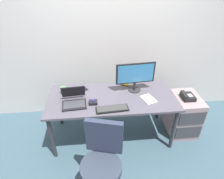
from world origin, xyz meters
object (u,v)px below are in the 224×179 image
Objects in this scene: desk_phone at (187,96)px; trackball_mouse at (93,102)px; keyboard at (112,109)px; cell_phone at (84,88)px; office_chair at (102,166)px; banana at (124,84)px; file_cabinet at (183,114)px; paper_notepad at (148,99)px; coffee_mug at (64,90)px; laptop at (74,100)px; monitor_main at (135,75)px.

trackball_mouse is at bearing -174.78° from desk_phone.
keyboard is 2.95× the size of cell_phone.
office_chair reaches higher than keyboard.
desk_phone is 1.37m from trackball_mouse.
trackball_mouse reaches higher than banana.
banana is (0.40, 1.15, 0.32)m from office_chair.
keyboard is (-1.12, -0.27, 0.07)m from desk_phone.
file_cabinet is 1.24m from keyboard.
desk_phone is 1.82× the size of trackball_mouse.
file_cabinet is 0.75m from paper_notepad.
desk_phone is at bearing 33.55° from office_chair.
desk_phone is 0.96× the size of paper_notepad.
office_chair is at bearing -84.38° from trackball_mouse.
file_cabinet is 0.35m from desk_phone.
coffee_mug reaches higher than keyboard.
file_cabinet is 1.03m from banana.
banana is at bearing 27.92° from laptop.
trackball_mouse reaches higher than keyboard.
monitor_main is (0.53, 1.00, 0.55)m from office_chair.
desk_phone is at bearing 13.73° from keyboard.
paper_notepad is (-0.62, -0.12, 0.42)m from file_cabinet.
paper_notepad is (0.75, 0.02, -0.02)m from trackball_mouse.
trackball_mouse reaches higher than desk_phone.
paper_notepad reaches higher than file_cabinet.
monitor_main reaches higher than laptop.
banana is (0.48, 0.42, -0.00)m from trackball_mouse.
monitor_main is (-0.76, 0.15, 0.31)m from desk_phone.
paper_notepad is 0.49m from banana.
file_cabinet is 0.67× the size of office_chair.
banana is at bearing 130.20° from monitor_main.
file_cabinet is 1.44m from trackball_mouse.
monitor_main is at bearing -49.80° from banana.
keyboard is 3.84× the size of coffee_mug.
keyboard is 1.22× the size of laptop.
desk_phone is (-0.01, -0.02, 0.35)m from file_cabinet.
laptop is (-0.85, -0.23, -0.20)m from monitor_main.
laptop reaches higher than trackball_mouse.
desk_phone is at bearing 9.40° from paper_notepad.
coffee_mug is at bearing 175.03° from desk_phone.
office_chair is 8.59× the size of coffee_mug.
monitor_main is 3.90× the size of cell_phone.
desk_phone is at bearing 3.03° from laptop.
monitor_main is at bearing 168.85° from desk_phone.
monitor_main is 5.03× the size of trackball_mouse.
file_cabinet is at bearing -17.63° from banana.
office_chair is at bearing -132.01° from paper_notepad.
laptop reaches higher than file_cabinet.
cell_phone is at bearing 125.06° from keyboard.
desk_phone is at bearing -4.97° from coffee_mug.
keyboard is at bearing -166.27° from desk_phone.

